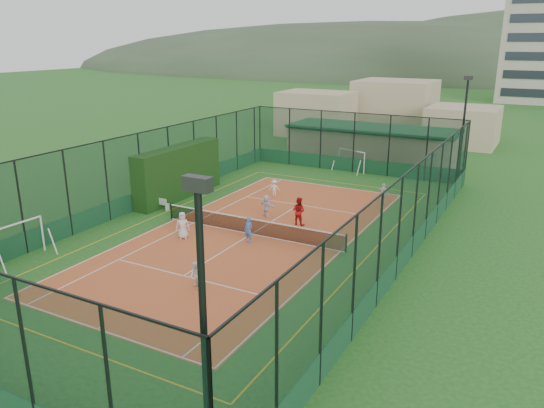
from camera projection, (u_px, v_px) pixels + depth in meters
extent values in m
plane|color=#1E581E|center=(251.00, 234.00, 30.62)|extent=(300.00, 300.00, 0.00)
cube|color=#C54D2B|center=(251.00, 234.00, 30.62)|extent=(11.17, 23.97, 0.01)
cube|color=black|center=(179.00, 172.00, 37.26)|extent=(1.25, 8.35, 3.65)
imported|color=silver|center=(183.00, 225.00, 29.76)|extent=(0.90, 0.84, 1.55)
imported|color=#4775C9|center=(249.00, 230.00, 29.14)|extent=(0.59, 0.44, 1.47)
imported|color=white|center=(196.00, 275.00, 23.75)|extent=(0.81, 0.76, 1.31)
imported|color=white|center=(274.00, 188.00, 37.87)|extent=(0.87, 0.64, 1.20)
imported|color=white|center=(383.00, 194.00, 36.01)|extent=(0.90, 0.54, 1.44)
imported|color=silver|center=(267.00, 206.00, 33.35)|extent=(1.41, 0.81, 1.45)
imported|color=#B21314|center=(299.00, 211.00, 31.92)|extent=(0.89, 0.72, 1.73)
sphere|color=#CCE033|center=(288.00, 227.00, 31.59)|extent=(0.07, 0.07, 0.07)
sphere|color=#CCE033|center=(249.00, 228.00, 31.49)|extent=(0.07, 0.07, 0.07)
sphere|color=#CCE033|center=(290.00, 230.00, 31.23)|extent=(0.07, 0.07, 0.07)
sphere|color=#CCE033|center=(277.00, 227.00, 31.61)|extent=(0.07, 0.07, 0.07)
sphere|color=#CCE033|center=(272.00, 224.00, 32.16)|extent=(0.07, 0.07, 0.07)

